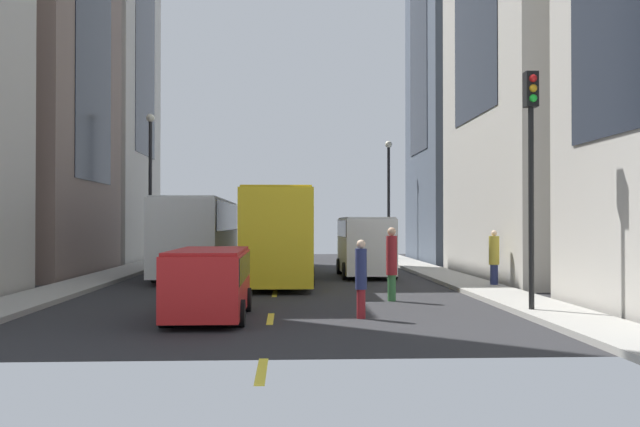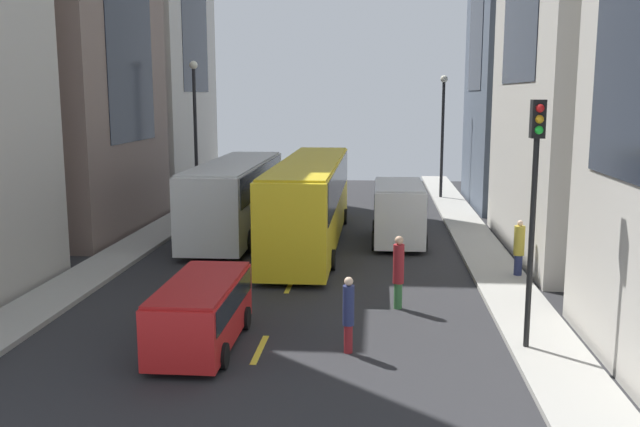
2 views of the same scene
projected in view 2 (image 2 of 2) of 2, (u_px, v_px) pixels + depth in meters
ground_plane at (315, 233)px, 32.13m from camera, size 40.17×40.17×0.00m
sidewalk_west at (164, 229)px, 32.71m from camera, size 1.87×44.00×0.15m
sidewalk_east at (471, 234)px, 31.53m from camera, size 1.87×44.00×0.15m
lane_stripe_1 at (260, 350)px, 17.40m from camera, size 0.16×2.00×0.01m
lane_stripe_2 at (290, 285)px, 23.29m from camera, size 0.16×2.00×0.01m
lane_stripe_3 at (308, 247)px, 29.18m from camera, size 0.16×2.00×0.01m
lane_stripe_4 at (320, 221)px, 35.08m from camera, size 0.16×2.00×0.01m
lane_stripe_5 at (329, 203)px, 40.97m from camera, size 0.16×2.00×0.01m
lane_stripe_6 at (335, 189)px, 46.86m from camera, size 0.16×2.00×0.01m
lane_stripe_7 at (340, 179)px, 52.75m from camera, size 0.16×2.00×0.01m
building_west_1 at (43, 27)px, 31.28m from camera, size 8.04×10.40×18.65m
city_bus_white at (236, 192)px, 31.23m from camera, size 2.81×11.41×3.35m
streetcar_yellow at (311, 194)px, 29.53m from camera, size 2.70×14.72×3.59m
delivery_van_white at (399, 208)px, 29.66m from camera, size 2.25×5.04×2.58m
car_red_0 at (201, 308)px, 17.48m from camera, size 1.91×4.50×1.70m
pedestrian_walking_far at (519, 246)px, 23.86m from camera, size 0.37×0.37×1.93m
pedestrian_crossing_near at (232, 171)px, 45.53m from camera, size 0.31×0.31×2.25m
pedestrian_waiting_curb at (348, 312)px, 17.04m from camera, size 0.29×0.29×1.93m
pedestrian_crossing_mid at (398, 270)px, 20.57m from camera, size 0.33×0.33×2.21m
traffic_light_near_corner at (535, 179)px, 16.50m from camera, size 0.32×0.44×6.05m
streetlamp_near at (443, 124)px, 41.57m from camera, size 0.44×0.44×7.29m
streetlamp_far at (195, 122)px, 36.40m from camera, size 0.44×0.44×7.89m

